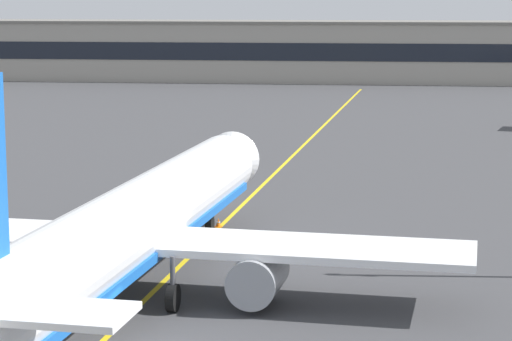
% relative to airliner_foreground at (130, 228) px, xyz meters
% --- Properties ---
extents(taxiway_centreline, '(13.60, 179.53, 0.01)m').
position_rel_airliner_foreground_xyz_m(taxiway_centreline, '(2.39, 21.96, -3.37)').
color(taxiway_centreline, yellow).
rests_on(taxiway_centreline, ground).
extents(airliner_foreground, '(32.32, 41.52, 11.65)m').
position_rel_airliner_foreground_xyz_m(airliner_foreground, '(0.00, 0.00, 0.00)').
color(airliner_foreground, white).
rests_on(airliner_foreground, ground).
extents(safety_cone_by_nose_gear, '(0.44, 0.44, 0.55)m').
position_rel_airliner_foreground_xyz_m(safety_cone_by_nose_gear, '(1.83, 15.57, -3.11)').
color(safety_cone_by_nose_gear, orange).
rests_on(safety_cone_by_nose_gear, ground).
extents(terminal_building, '(163.12, 12.40, 9.84)m').
position_rel_airliner_foreground_xyz_m(terminal_building, '(-5.19, 125.32, 1.56)').
color(terminal_building, '#9E998E').
rests_on(terminal_building, ground).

